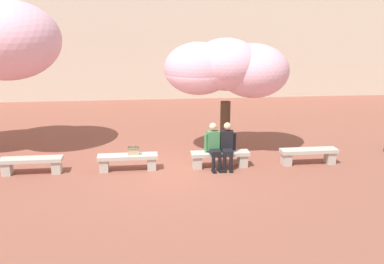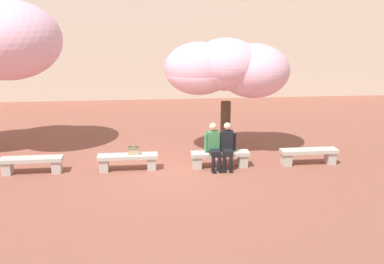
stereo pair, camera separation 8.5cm
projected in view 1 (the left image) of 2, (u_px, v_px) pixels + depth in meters
name	position (u px, v px, depth m)	size (l,w,h in m)	color
ground_plane	(174.00, 169.00, 12.65)	(100.00, 100.00, 0.00)	#8E5142
building_facade	(158.00, 23.00, 23.62)	(28.00, 4.00, 7.40)	beige
stone_bench_west_end	(32.00, 163.00, 12.18)	(1.66, 0.44, 0.45)	#BCB7AD
stone_bench_near_west	(128.00, 160.00, 12.44)	(1.66, 0.44, 0.45)	#BCB7AD
stone_bench_center	(220.00, 157.00, 12.71)	(1.66, 0.44, 0.45)	#BCB7AD
stone_bench_near_east	(309.00, 154.00, 12.97)	(1.66, 0.44, 0.45)	#BCB7AD
person_seated_left	(214.00, 144.00, 12.53)	(0.51, 0.71, 1.29)	black
person_seated_right	(227.00, 144.00, 12.57)	(0.51, 0.71, 1.29)	black
handbag	(133.00, 150.00, 12.38)	(0.30, 0.15, 0.34)	tan
cherry_tree_main	(228.00, 68.00, 13.42)	(3.76, 2.23, 3.54)	#513828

